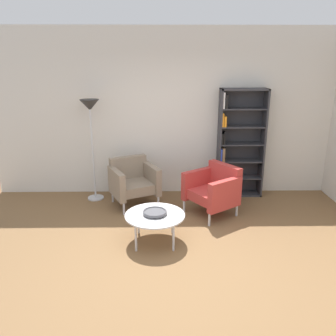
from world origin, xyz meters
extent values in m
plane|color=brown|center=(0.00, 0.00, 0.00)|extent=(8.32, 8.32, 0.00)
cube|color=silver|center=(0.00, 2.46, 1.45)|extent=(6.40, 0.12, 2.90)
cube|color=#333338|center=(0.80, 2.23, 0.95)|extent=(0.03, 0.30, 1.90)
cube|color=#333338|center=(1.57, 2.23, 0.95)|extent=(0.03, 0.30, 1.90)
cube|color=#333338|center=(1.18, 2.23, 1.89)|extent=(0.80, 0.30, 0.03)
cube|color=#333338|center=(1.18, 2.23, 0.01)|extent=(0.80, 0.30, 0.03)
cube|color=#333338|center=(1.18, 2.37, 0.95)|extent=(0.80, 0.02, 1.90)
cube|color=#333338|center=(1.18, 2.23, 0.34)|extent=(0.76, 0.28, 0.02)
cube|color=#333338|center=(1.18, 2.23, 0.64)|extent=(0.76, 0.28, 0.02)
cube|color=#333338|center=(1.18, 2.23, 0.95)|extent=(0.76, 0.28, 0.02)
cube|color=#333338|center=(1.18, 2.23, 1.26)|extent=(0.76, 0.28, 0.02)
cube|color=#333338|center=(1.18, 2.23, 1.56)|extent=(0.76, 0.28, 0.02)
cube|color=blue|center=(0.83, 2.21, 0.15)|extent=(0.04, 0.24, 0.22)
cube|color=white|center=(0.88, 2.19, 0.13)|extent=(0.03, 0.20, 0.17)
cube|color=purple|center=(0.91, 2.19, 0.13)|extent=(0.03, 0.19, 0.17)
cube|color=orange|center=(0.84, 2.18, 0.45)|extent=(0.04, 0.18, 0.20)
cube|color=white|center=(0.89, 2.21, 0.44)|extent=(0.04, 0.23, 0.18)
cube|color=red|center=(0.95, 2.22, 0.47)|extent=(0.04, 0.25, 0.23)
cube|color=blue|center=(0.83, 2.19, 0.77)|extent=(0.03, 0.19, 0.22)
cube|color=olive|center=(0.87, 2.21, 0.77)|extent=(0.04, 0.23, 0.24)
cube|color=black|center=(0.83, 2.20, 1.06)|extent=(0.03, 0.23, 0.19)
cube|color=black|center=(0.87, 2.18, 1.07)|extent=(0.03, 0.18, 0.22)
cube|color=orange|center=(0.83, 2.18, 1.38)|extent=(0.03, 0.18, 0.23)
cube|color=orange|center=(0.87, 2.18, 1.36)|extent=(0.04, 0.17, 0.18)
cube|color=white|center=(0.83, 2.20, 1.71)|extent=(0.03, 0.21, 0.27)
cube|color=black|center=(0.87, 2.21, 1.69)|extent=(0.04, 0.25, 0.23)
cylinder|color=silver|center=(-0.30, 0.54, 0.39)|extent=(0.80, 0.80, 0.02)
cylinder|color=silver|center=(-0.54, 0.30, 0.19)|extent=(0.03, 0.03, 0.38)
cylinder|color=silver|center=(-0.06, 0.30, 0.19)|extent=(0.03, 0.03, 0.38)
cylinder|color=silver|center=(-0.54, 0.78, 0.19)|extent=(0.03, 0.03, 0.38)
cylinder|color=silver|center=(-0.06, 0.78, 0.19)|extent=(0.03, 0.03, 0.38)
cylinder|color=#4C4C51|center=(-0.30, 0.54, 0.41)|extent=(0.13, 0.13, 0.02)
cylinder|color=#4C4C51|center=(-0.30, 0.54, 0.43)|extent=(0.32, 0.32, 0.02)
torus|color=#4C4C51|center=(-0.30, 0.54, 0.44)|extent=(0.32, 0.32, 0.02)
cube|color=gray|center=(-0.67, 1.79, 0.32)|extent=(0.83, 0.80, 0.16)
cube|color=gray|center=(-0.79, 2.04, 0.59)|extent=(0.63, 0.38, 0.38)
cube|color=gray|center=(-0.94, 1.64, 0.43)|extent=(0.36, 0.60, 0.46)
cube|color=gray|center=(-0.38, 1.91, 0.43)|extent=(0.36, 0.60, 0.46)
cylinder|color=silver|center=(-0.81, 1.38, 0.12)|extent=(0.04, 0.04, 0.24)
cylinder|color=silver|center=(-0.27, 1.64, 0.12)|extent=(0.04, 0.04, 0.24)
cylinder|color=silver|center=(-1.06, 1.91, 0.12)|extent=(0.04, 0.04, 0.24)
cylinder|color=silver|center=(-0.52, 2.17, 0.12)|extent=(0.04, 0.04, 0.24)
cube|color=#B73833|center=(0.58, 1.41, 0.32)|extent=(0.84, 0.86, 0.16)
cube|color=#B73833|center=(0.80, 1.56, 0.59)|extent=(0.47, 0.59, 0.38)
cube|color=#B73833|center=(0.38, 1.65, 0.43)|extent=(0.57, 0.44, 0.46)
cube|color=#B73833|center=(0.74, 1.14, 0.43)|extent=(0.57, 0.44, 0.46)
cylinder|color=silver|center=(0.15, 1.48, 0.12)|extent=(0.04, 0.04, 0.24)
cylinder|color=silver|center=(0.49, 0.99, 0.12)|extent=(0.04, 0.04, 0.24)
cylinder|color=silver|center=(0.63, 1.81, 0.12)|extent=(0.04, 0.04, 0.24)
cylinder|color=silver|center=(0.97, 1.32, 0.12)|extent=(0.04, 0.04, 0.24)
cylinder|color=silver|center=(-1.38, 2.07, 0.01)|extent=(0.28, 0.28, 0.02)
cylinder|color=silver|center=(-1.38, 2.07, 0.85)|extent=(0.03, 0.03, 1.65)
cone|color=#2D2D2D|center=(-1.38, 2.07, 1.65)|extent=(0.32, 0.32, 0.18)
camera|label=1|loc=(-0.19, -3.60, 2.35)|focal=36.64mm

